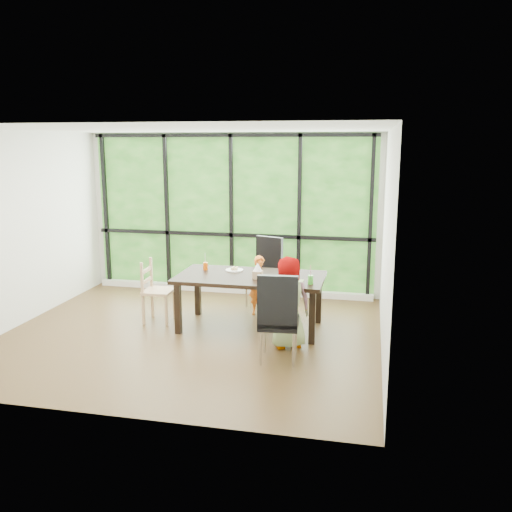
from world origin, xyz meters
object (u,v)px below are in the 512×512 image
chair_window_leather (263,272)px  green_cup (311,280)px  chair_interior_leather (279,316)px  plate_near (286,282)px  chair_end_beech (159,291)px  plate_far (234,270)px  child_toddler (260,285)px  orange_cup (205,266)px  dining_table (250,302)px  child_older (286,302)px  tissue_box (258,275)px

chair_window_leather → green_cup: size_ratio=9.49×
chair_interior_leather → plate_near: chair_interior_leather is taller
chair_end_beech → plate_near: size_ratio=4.07×
chair_window_leather → plate_far: size_ratio=4.33×
chair_end_beech → plate_far: 1.13m
chair_interior_leather → plate_near: 0.82m
child_toddler → green_cup: bearing=-55.7°
chair_interior_leather → plate_far: size_ratio=4.33×
chair_interior_leather → child_toddler: chair_interior_leather is taller
orange_cup → plate_far: bearing=5.0°
child_toddler → green_cup: child_toddler is taller
chair_interior_leather → plate_far: (-0.86, 1.27, 0.22)m
dining_table → plate_far: (-0.29, 0.24, 0.38)m
child_older → green_cup: bearing=-154.5°
child_toddler → plate_far: (-0.29, -0.39, 0.31)m
orange_cup → child_older: bearing=-31.4°
child_toddler → plate_far: child_toddler is taller
chair_window_leather → child_older: child_older is taller
dining_table → chair_interior_leather: 1.19m
chair_interior_leather → child_older: child_older is taller
child_older → plate_far: bearing=-68.1°
chair_interior_leather → chair_end_beech: size_ratio=1.20×
plate_far → tissue_box: 0.57m
plate_far → plate_near: size_ratio=1.13×
chair_interior_leather → plate_far: 1.55m
chair_interior_leather → child_toddler: size_ratio=1.21×
chair_window_leather → chair_end_beech: (-1.31, -1.06, -0.09)m
chair_interior_leather → tissue_box: 1.03m
chair_interior_leather → chair_end_beech: chair_interior_leather is taller
green_cup → orange_cup: bearing=163.1°
plate_near → green_cup: bearing=-5.4°
orange_cup → green_cup: bearing=-16.9°
chair_end_beech → child_toddler: size_ratio=1.00×
plate_far → plate_near: bearing=-30.3°
chair_interior_leather → orange_cup: (-1.28, 1.23, 0.26)m
chair_end_beech → plate_far: size_ratio=3.61×
chair_interior_leather → orange_cup: size_ratio=10.12×
child_toddler → orange_cup: child_toddler is taller
dining_table → plate_far: size_ratio=8.03×
tissue_box → plate_near: bearing=-14.5°
child_older → tissue_box: (-0.46, 0.45, 0.22)m
chair_end_beech → green_cup: bearing=-99.4°
dining_table → child_older: size_ratio=1.72×
child_toddler → tissue_box: 0.85m
orange_cup → green_cup: green_cup is taller
chair_window_leather → chair_interior_leather: bearing=-54.3°
chair_end_beech → green_cup: (2.20, -0.27, 0.36)m
plate_far → tissue_box: size_ratio=2.02×
child_older → plate_far: (-0.88, 0.83, 0.18)m
chair_window_leather → chair_end_beech: size_ratio=1.20×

